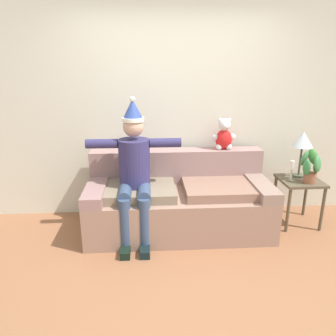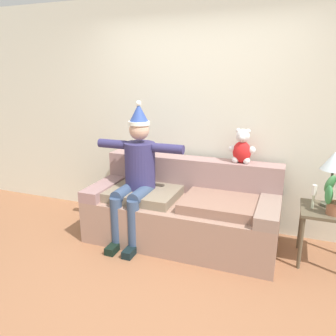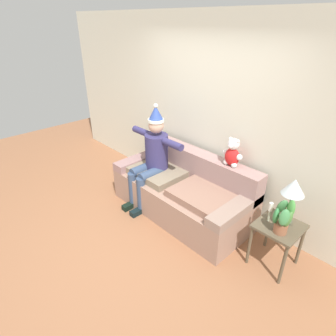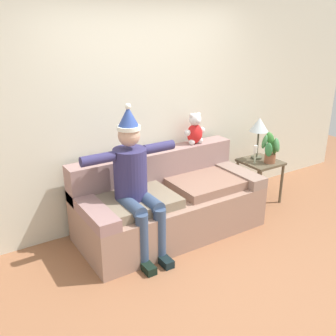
# 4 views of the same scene
# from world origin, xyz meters

# --- Properties ---
(ground_plane) EXTENTS (10.00, 10.00, 0.00)m
(ground_plane) POSITION_xyz_m (0.00, 0.00, 0.00)
(ground_plane) COLOR #966140
(back_wall) EXTENTS (7.00, 0.10, 2.70)m
(back_wall) POSITION_xyz_m (0.00, 1.55, 1.35)
(back_wall) COLOR silver
(back_wall) RESTS_ON ground_plane
(couch) EXTENTS (2.07, 0.93, 0.88)m
(couch) POSITION_xyz_m (0.00, 1.01, 0.34)
(couch) COLOR #9C7866
(couch) RESTS_ON ground_plane
(person_seated) EXTENTS (1.02, 0.77, 1.55)m
(person_seated) POSITION_xyz_m (-0.50, 0.84, 0.80)
(person_seated) COLOR navy
(person_seated) RESTS_ON ground_plane
(teddy_bear) EXTENTS (0.29, 0.17, 0.38)m
(teddy_bear) POSITION_xyz_m (0.57, 1.30, 1.05)
(teddy_bear) COLOR red
(teddy_bear) RESTS_ON couch
(side_table) EXTENTS (0.47, 0.48, 0.57)m
(side_table) POSITION_xyz_m (1.45, 1.03, 0.47)
(side_table) COLOR brown
(side_table) RESTS_ON ground_plane
(table_lamp) EXTENTS (0.24, 0.24, 0.55)m
(table_lamp) POSITION_xyz_m (1.47, 1.12, 1.00)
(table_lamp) COLOR #4D513E
(table_lamp) RESTS_ON side_table
(potted_plant) EXTENTS (0.24, 0.27, 0.40)m
(potted_plant) POSITION_xyz_m (1.50, 0.92, 0.75)
(potted_plant) COLOR #965B3F
(potted_plant) RESTS_ON side_table
(candle_tall) EXTENTS (0.04, 0.04, 0.24)m
(candle_tall) POSITION_xyz_m (1.32, 1.01, 0.72)
(candle_tall) COLOR beige
(candle_tall) RESTS_ON side_table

